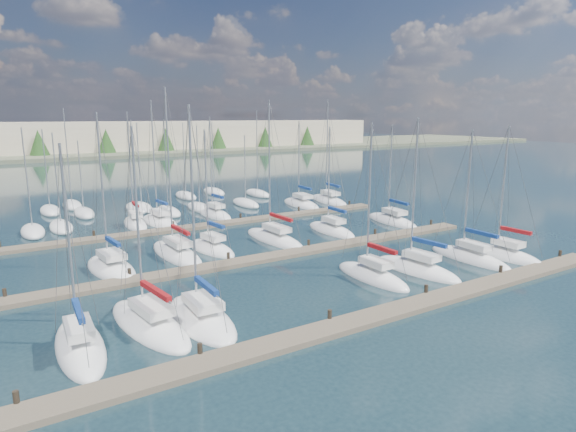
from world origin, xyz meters
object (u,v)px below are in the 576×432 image
sailboat_a (80,346)px  sailboat_e (417,269)px  sailboat_p (215,214)px  sailboat_j (212,249)px  sailboat_q (301,204)px  sailboat_o (160,221)px  sailboat_k (274,239)px  sailboat_l (331,230)px  sailboat_d (372,276)px  sailboat_i (176,253)px  sailboat_b (149,324)px  sailboat_m (392,221)px  sailboat_c (201,318)px  sailboat_g (503,255)px  sailboat_h (111,268)px  sailboat_n (135,224)px  sailboat_r (329,200)px  sailboat_f (469,258)px

sailboat_a → sailboat_e: sailboat_e is taller
sailboat_p → sailboat_j: sailboat_p is taller
sailboat_q → sailboat_o: bearing=-173.3°
sailboat_k → sailboat_p: sailboat_k is taller
sailboat_l → sailboat_d: bearing=-112.9°
sailboat_e → sailboat_k: 14.76m
sailboat_i → sailboat_o: (2.64, 13.43, 0.00)m
sailboat_b → sailboat_m: size_ratio=1.04×
sailboat_c → sailboat_e: size_ratio=1.06×
sailboat_e → sailboat_k: sailboat_k is taller
sailboat_l → sailboat_j: bearing=-177.8°
sailboat_k → sailboat_m: (15.43, -0.05, -0.01)m
sailboat_e → sailboat_b: sailboat_e is taller
sailboat_c → sailboat_e: sailboat_c is taller
sailboat_g → sailboat_e: bearing=169.9°
sailboat_c → sailboat_k: size_ratio=0.94×
sailboat_h → sailboat_a: size_ratio=1.14×
sailboat_h → sailboat_n: bearing=63.3°
sailboat_r → sailboat_p: size_ratio=1.18×
sailboat_g → sailboat_j: size_ratio=1.03×
sailboat_h → sailboat_q: size_ratio=1.08×
sailboat_c → sailboat_p: 30.67m
sailboat_e → sailboat_d: bearing=166.7°
sailboat_f → sailboat_i: bearing=146.9°
sailboat_a → sailboat_h: bearing=73.8°
sailboat_i → sailboat_o: size_ratio=1.05×
sailboat_a → sailboat_k: (19.72, 13.91, 0.01)m
sailboat_g → sailboat_l: sailboat_g is taller
sailboat_g → sailboat_o: size_ratio=0.83×
sailboat_h → sailboat_e: bearing=-38.1°
sailboat_p → sailboat_h: bearing=-137.7°
sailboat_h → sailboat_k: sailboat_k is taller
sailboat_h → sailboat_p: size_ratio=1.03×
sailboat_n → sailboat_m: bearing=-24.5°
sailboat_q → sailboat_g: 29.50m
sailboat_h → sailboat_r: size_ratio=0.87×
sailboat_e → sailboat_n: size_ratio=0.96×
sailboat_k → sailboat_m: bearing=-2.8°
sailboat_o → sailboat_b: 27.95m
sailboat_q → sailboat_f: sailboat_q is taller
sailboat_d → sailboat_e: sailboat_e is taller
sailboat_r → sailboat_l: sailboat_r is taller
sailboat_o → sailboat_m: size_ratio=1.23×
sailboat_r → sailboat_m: sailboat_r is taller
sailboat_l → sailboat_f: bearing=-72.3°
sailboat_c → sailboat_m: 31.65m
sailboat_g → sailboat_b: size_ratio=0.98×
sailboat_c → sailboat_h: bearing=101.5°
sailboat_b → sailboat_f: sailboat_b is taller
sailboat_q → sailboat_o: 19.65m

